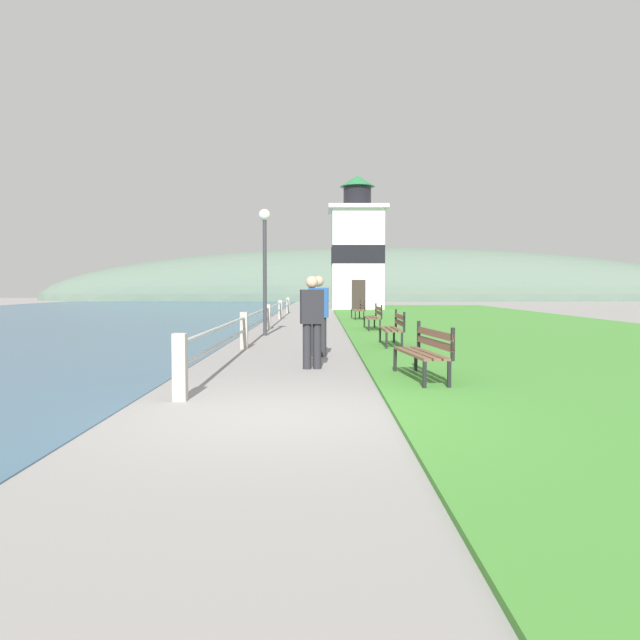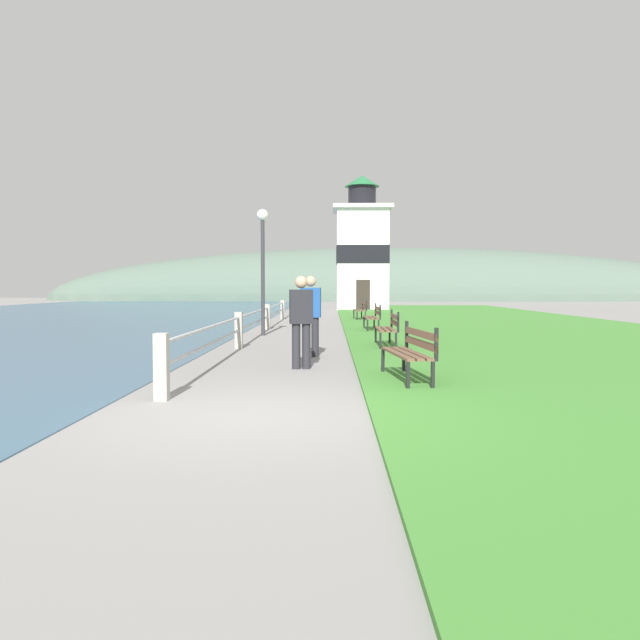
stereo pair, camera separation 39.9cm
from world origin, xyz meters
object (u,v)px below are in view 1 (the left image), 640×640
(park_bench_far, at_px, (374,315))
(park_bench_near, at_px, (425,349))
(lamp_post, at_px, (265,248))
(park_bench_by_lighthouse, at_px, (359,309))
(person_strolling, at_px, (318,313))
(park_bench_midway, at_px, (394,327))
(lighthouse, at_px, (357,252))
(person_by_railing, at_px, (312,319))

(park_bench_far, bearing_deg, park_bench_near, 88.47)
(park_bench_far, xyz_separation_m, lamp_post, (-3.63, -2.06, 2.20))
(park_bench_by_lighthouse, height_order, person_strolling, person_strolling)
(park_bench_midway, relative_size, lighthouse, 0.19)
(park_bench_far, bearing_deg, lamp_post, 29.12)
(park_bench_midway, relative_size, park_bench_far, 0.87)
(person_strolling, relative_size, person_by_railing, 1.02)
(park_bench_near, xyz_separation_m, park_bench_midway, (0.17, 5.69, -0.00))
(park_bench_midway, height_order, lamp_post, lamp_post)
(lighthouse, height_order, person_strolling, lighthouse)
(park_bench_by_lighthouse, distance_m, person_strolling, 15.03)
(park_bench_far, distance_m, lighthouse, 20.83)
(person_strolling, bearing_deg, park_bench_near, -150.91)
(person_strolling, xyz_separation_m, person_by_railing, (-0.11, -2.03, -0.02))
(park_bench_by_lighthouse, bearing_deg, person_by_railing, 80.39)
(park_bench_far, height_order, lighthouse, lighthouse)
(park_bench_near, height_order, park_bench_far, same)
(park_bench_near, relative_size, person_by_railing, 1.10)
(park_bench_midway, xyz_separation_m, park_bench_by_lighthouse, (-0.06, 12.89, -0.00))
(park_bench_far, distance_m, park_bench_by_lighthouse, 6.88)
(park_bench_near, height_order, lamp_post, lamp_post)
(person_strolling, relative_size, lamp_post, 0.45)
(park_bench_far, relative_size, person_by_railing, 1.14)
(lamp_post, bearing_deg, lighthouse, 79.38)
(park_bench_near, relative_size, person_strolling, 1.07)
(park_bench_near, distance_m, lighthouse, 32.43)
(person_strolling, distance_m, person_by_railing, 2.03)
(park_bench_far, xyz_separation_m, person_by_railing, (-2.04, -10.06, 0.40))
(park_bench_by_lighthouse, height_order, lamp_post, lamp_post)
(lamp_post, bearing_deg, park_bench_near, -70.44)
(park_bench_midway, relative_size, person_strolling, 0.97)
(park_bench_by_lighthouse, height_order, lighthouse, lighthouse)
(park_bench_far, height_order, person_strolling, person_strolling)
(lighthouse, bearing_deg, park_bench_far, -91.71)
(person_by_railing, bearing_deg, park_bench_far, -20.36)
(lamp_post, bearing_deg, person_by_railing, -78.80)
(park_bench_midway, xyz_separation_m, lamp_post, (-3.60, 3.94, 2.20))
(park_bench_far, distance_m, person_strolling, 8.26)
(person_strolling, bearing_deg, park_bench_far, -9.63)
(park_bench_near, bearing_deg, park_bench_by_lighthouse, -97.09)
(park_bench_midway, bearing_deg, lamp_post, -47.42)
(park_bench_midway, height_order, person_strolling, person_strolling)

